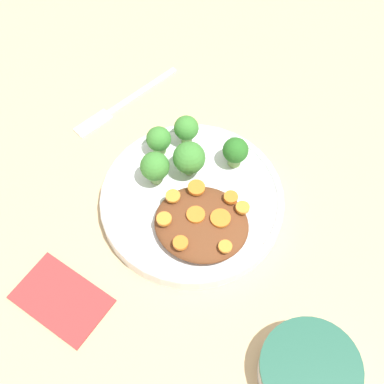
% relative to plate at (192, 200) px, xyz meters
% --- Properties ---
extents(ground_plane, '(4.00, 4.00, 0.00)m').
position_rel_plate_xyz_m(ground_plane, '(0.00, 0.00, -0.01)').
color(ground_plane, tan).
extents(plate, '(0.27, 0.27, 0.03)m').
position_rel_plate_xyz_m(plate, '(0.00, 0.00, 0.00)').
color(plate, white).
rests_on(plate, ground_plane).
extents(dip_bowl, '(0.12, 0.12, 0.04)m').
position_rel_plate_xyz_m(dip_bowl, '(0.21, -0.19, 0.01)').
color(dip_bowl, silver).
rests_on(dip_bowl, ground_plane).
extents(stew_mound, '(0.13, 0.12, 0.03)m').
position_rel_plate_xyz_m(stew_mound, '(0.03, -0.04, 0.02)').
color(stew_mound, brown).
rests_on(stew_mound, plate).
extents(broccoli_floret_0, '(0.05, 0.05, 0.06)m').
position_rel_plate_xyz_m(broccoli_floret_0, '(-0.02, 0.04, 0.04)').
color(broccoli_floret_0, '#759E51').
rests_on(broccoli_floret_0, plate).
extents(broccoli_floret_1, '(0.04, 0.04, 0.05)m').
position_rel_plate_xyz_m(broccoli_floret_1, '(-0.04, 0.09, 0.04)').
color(broccoli_floret_1, '#759E51').
rests_on(broccoli_floret_1, plate).
extents(broccoli_floret_2, '(0.04, 0.04, 0.05)m').
position_rel_plate_xyz_m(broccoli_floret_2, '(0.04, 0.08, 0.04)').
color(broccoli_floret_2, '#759E51').
rests_on(broccoli_floret_2, plate).
extents(broccoli_floret_3, '(0.04, 0.04, 0.06)m').
position_rel_plate_xyz_m(broccoli_floret_3, '(-0.06, 0.01, 0.04)').
color(broccoli_floret_3, '#7FA85B').
rests_on(broccoli_floret_3, plate).
extents(broccoli_floret_4, '(0.04, 0.04, 0.05)m').
position_rel_plate_xyz_m(broccoli_floret_4, '(-0.07, 0.06, 0.03)').
color(broccoli_floret_4, '#759E51').
rests_on(broccoli_floret_4, plate).
extents(carrot_slice_0, '(0.03, 0.03, 0.00)m').
position_rel_plate_xyz_m(carrot_slice_0, '(0.05, -0.04, 0.04)').
color(carrot_slice_0, orange).
rests_on(carrot_slice_0, stew_mound).
extents(carrot_slice_1, '(0.03, 0.03, 0.00)m').
position_rel_plate_xyz_m(carrot_slice_1, '(0.02, -0.04, 0.04)').
color(carrot_slice_1, orange).
rests_on(carrot_slice_1, stew_mound).
extents(carrot_slice_2, '(0.02, 0.02, 0.01)m').
position_rel_plate_xyz_m(carrot_slice_2, '(0.01, -0.00, 0.04)').
color(carrot_slice_2, orange).
rests_on(carrot_slice_2, stew_mound).
extents(carrot_slice_3, '(0.02, 0.02, 0.01)m').
position_rel_plate_xyz_m(carrot_slice_3, '(-0.02, -0.06, 0.04)').
color(carrot_slice_3, orange).
rests_on(carrot_slice_3, stew_mound).
extents(carrot_slice_4, '(0.02, 0.02, 0.01)m').
position_rel_plate_xyz_m(carrot_slice_4, '(0.06, -0.00, 0.04)').
color(carrot_slice_4, orange).
rests_on(carrot_slice_4, stew_mound).
extents(carrot_slice_5, '(0.02, 0.02, 0.00)m').
position_rel_plate_xyz_m(carrot_slice_5, '(0.08, -0.01, 0.04)').
color(carrot_slice_5, orange).
rests_on(carrot_slice_5, stew_mound).
extents(carrot_slice_6, '(0.02, 0.02, 0.00)m').
position_rel_plate_xyz_m(carrot_slice_6, '(0.07, -0.07, 0.04)').
color(carrot_slice_6, orange).
rests_on(carrot_slice_6, stew_mound).
extents(carrot_slice_7, '(0.02, 0.02, 0.01)m').
position_rel_plate_xyz_m(carrot_slice_7, '(0.01, -0.09, 0.04)').
color(carrot_slice_7, orange).
rests_on(carrot_slice_7, stew_mound).
extents(carrot_slice_8, '(0.02, 0.02, 0.00)m').
position_rel_plate_xyz_m(carrot_slice_8, '(-0.02, -0.02, 0.04)').
color(carrot_slice_8, orange).
rests_on(carrot_slice_8, stew_mound).
extents(fork, '(0.12, 0.19, 0.01)m').
position_rel_plate_xyz_m(fork, '(-0.17, 0.14, -0.01)').
color(fork, silver).
rests_on(fork, ground_plane).
extents(napkin, '(0.14, 0.11, 0.01)m').
position_rel_plate_xyz_m(napkin, '(-0.12, -0.19, -0.01)').
color(napkin, '#B73333').
rests_on(napkin, ground_plane).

